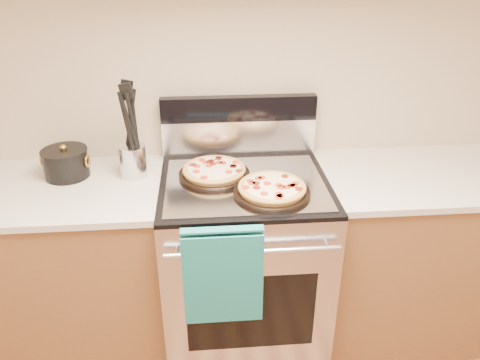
{
  "coord_description": "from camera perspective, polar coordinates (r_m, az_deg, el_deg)",
  "views": [
    {
      "loc": [
        -0.18,
        -0.22,
        1.89
      ],
      "look_at": [
        -0.03,
        1.55,
        0.98
      ],
      "focal_mm": 35.0,
      "sensor_mm": 36.0,
      "label": 1
    }
  ],
  "objects": [
    {
      "name": "pepperoni_pizza_front",
      "position": [
        1.99,
        3.92,
        -1.11
      ],
      "size": [
        0.36,
        0.36,
        0.04
      ],
      "primitive_type": null,
      "rotation": [
        0.0,
        0.0,
        0.12
      ],
      "color": "#A97833",
      "rests_on": "foil_sheet"
    },
    {
      "name": "saucepan",
      "position": [
        2.29,
        -20.43,
        1.82
      ],
      "size": [
        0.23,
        0.23,
        0.12
      ],
      "primitive_type": "cylinder",
      "rotation": [
        0.0,
        0.0,
        -0.16
      ],
      "color": "black",
      "rests_on": "countertop_left"
    },
    {
      "name": "wall_back",
      "position": [
        2.29,
        -0.23,
        13.56
      ],
      "size": [
        4.0,
        0.0,
        4.0
      ],
      "primitive_type": "plane",
      "rotation": [
        1.57,
        0.0,
        0.0
      ],
      "color": "tan",
      "rests_on": "ground"
    },
    {
      "name": "dish_towel",
      "position": [
        1.91,
        -2.09,
        -11.38
      ],
      "size": [
        0.32,
        0.05,
        0.42
      ],
      "primitive_type": null,
      "color": "#1A8273",
      "rests_on": "oven_handle"
    },
    {
      "name": "pepperoni_pizza_back",
      "position": [
        2.14,
        -3.16,
        1.06
      ],
      "size": [
        0.36,
        0.36,
        0.04
      ],
      "primitive_type": null,
      "rotation": [
        0.0,
        0.0,
        0.12
      ],
      "color": "#A97833",
      "rests_on": "foil_sheet"
    },
    {
      "name": "cooktop",
      "position": [
        2.11,
        0.55,
        -0.39
      ],
      "size": [
        0.76,
        0.68,
        0.02
      ],
      "primitive_type": "cube",
      "color": "black",
      "rests_on": "range_body"
    },
    {
      "name": "countertop_left",
      "position": [
        2.25,
        -22.44,
        -1.21
      ],
      "size": [
        1.02,
        0.64,
        0.03
      ],
      "primitive_type": "cube",
      "color": "#BBB5A8",
      "rests_on": "cabinet_left"
    },
    {
      "name": "utensil_crock",
      "position": [
        2.2,
        -12.91,
        2.26
      ],
      "size": [
        0.12,
        0.12,
        0.15
      ],
      "primitive_type": "cylinder",
      "rotation": [
        0.0,
        0.0,
        0.0
      ],
      "color": "silver",
      "rests_on": "countertop_left"
    },
    {
      "name": "backsplash_lower",
      "position": [
        2.35,
        -0.14,
        5.26
      ],
      "size": [
        0.76,
        0.06,
        0.18
      ],
      "primitive_type": "cube",
      "color": "silver",
      "rests_on": "cooktop"
    },
    {
      "name": "backsplash_upper",
      "position": [
        2.3,
        -0.14,
        8.72
      ],
      "size": [
        0.76,
        0.06,
        0.12
      ],
      "primitive_type": "cube",
      "color": "black",
      "rests_on": "backsplash_lower"
    },
    {
      "name": "range_body",
      "position": [
        2.36,
        0.5,
        -10.34
      ],
      "size": [
        0.76,
        0.68,
        0.9
      ],
      "primitive_type": "cube",
      "color": "#B7B7BC",
      "rests_on": "ground"
    },
    {
      "name": "foil_sheet",
      "position": [
        2.08,
        0.63,
        -0.45
      ],
      "size": [
        0.7,
        0.55,
        0.01
      ],
      "primitive_type": "cube",
      "color": "gray",
      "rests_on": "cooktop"
    },
    {
      "name": "countertop_right",
      "position": [
        2.39,
        22.02,
        0.47
      ],
      "size": [
        1.02,
        0.64,
        0.03
      ],
      "primitive_type": "cube",
      "color": "#BBB5A8",
      "rests_on": "cabinet_right"
    },
    {
      "name": "oven_handle",
      "position": [
        1.85,
        1.61,
        -8.77
      ],
      "size": [
        0.7,
        0.03,
        0.03
      ],
      "primitive_type": "cylinder",
      "rotation": [
        0.0,
        1.57,
        0.0
      ],
      "color": "silver",
      "rests_on": "range_body"
    },
    {
      "name": "cabinet_left",
      "position": [
        2.49,
        -20.58,
        -10.49
      ],
      "size": [
        1.0,
        0.62,
        0.88
      ],
      "primitive_type": "cube",
      "color": "brown",
      "rests_on": "ground"
    },
    {
      "name": "oven_window",
      "position": [
        2.11,
        1.36,
        -15.87
      ],
      "size": [
        0.56,
        0.01,
        0.4
      ],
      "primitive_type": "cube",
      "color": "black",
      "rests_on": "range_body"
    },
    {
      "name": "cabinet_right",
      "position": [
        2.61,
        20.29,
        -8.5
      ],
      "size": [
        1.0,
        0.62,
        0.88
      ],
      "primitive_type": "cube",
      "color": "brown",
      "rests_on": "ground"
    }
  ]
}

